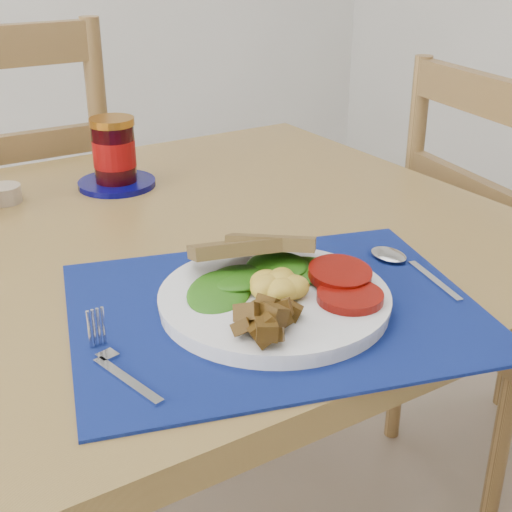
{
  "coord_description": "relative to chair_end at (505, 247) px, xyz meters",
  "views": [
    {
      "loc": [
        -0.22,
        -0.68,
        1.16
      ],
      "look_at": [
        0.19,
        -0.03,
        0.8
      ],
      "focal_mm": 50.0,
      "sensor_mm": 36.0,
      "label": 1
    }
  ],
  "objects": [
    {
      "name": "breakfast_plate",
      "position": [
        -0.72,
        -0.24,
        0.2
      ],
      "size": [
        0.27,
        0.27,
        0.06
      ],
      "rotation": [
        0.0,
        0.0,
        -0.43
      ],
      "color": "silver",
      "rests_on": "placemat"
    },
    {
      "name": "spoon",
      "position": [
        -0.51,
        -0.23,
        0.18
      ],
      "size": [
        0.04,
        0.17,
        0.0
      ],
      "rotation": [
        0.0,
        0.0,
        -0.24
      ],
      "color": "#B2B5BA",
      "rests_on": "placemat"
    },
    {
      "name": "fork",
      "position": [
        -0.92,
        -0.25,
        0.18
      ],
      "size": [
        0.03,
        0.15,
        0.0
      ],
      "rotation": [
        0.0,
        0.0,
        0.22
      ],
      "color": "#B2B5BA",
      "rests_on": "placemat"
    },
    {
      "name": "jam_on_saucer",
      "position": [
        -0.71,
        0.28,
        0.23
      ],
      "size": [
        0.13,
        0.13,
        0.12
      ],
      "color": "#04044C",
      "rests_on": "table"
    },
    {
      "name": "placemat",
      "position": [
        -0.72,
        -0.24,
        0.18
      ],
      "size": [
        0.55,
        0.48,
        0.0
      ],
      "primitive_type": "cube",
      "rotation": [
        0.0,
        0.0,
        -0.28
      ],
      "color": "black",
      "rests_on": "table"
    },
    {
      "name": "ramekin",
      "position": [
        -0.89,
        0.3,
        0.19
      ],
      "size": [
        0.06,
        0.06,
        0.03
      ],
      "primitive_type": "cylinder",
      "color": "tan",
      "rests_on": "table"
    },
    {
      "name": "chair_end",
      "position": [
        0.0,
        0.0,
        0.0
      ],
      "size": [
        0.46,
        0.48,
        1.13
      ],
      "rotation": [
        0.0,
        0.0,
        1.4
      ],
      "color": "brown",
      "rests_on": "ground"
    },
    {
      "name": "table",
      "position": [
        -0.91,
        0.04,
        0.09
      ],
      "size": [
        1.4,
        0.9,
        0.75
      ],
      "color": "brown",
      "rests_on": "ground"
    }
  ]
}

